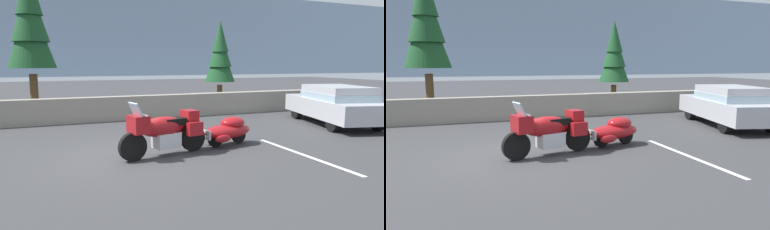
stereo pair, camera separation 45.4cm
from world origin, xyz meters
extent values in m
plane|color=#38383A|center=(0.00, 0.00, 0.00)|extent=(80.00, 80.00, 0.00)
cube|color=gray|center=(0.00, 5.42, 0.47)|extent=(8.00, 0.46, 0.94)
cube|color=gray|center=(8.00, 5.50, 0.47)|extent=(8.00, 0.54, 0.94)
cube|color=#7F93AD|center=(0.00, 95.47, 8.00)|extent=(240.00, 80.00, 16.00)
cylinder|color=black|center=(0.04, -0.47, 0.33)|extent=(0.67, 0.28, 0.66)
cylinder|color=black|center=(1.65, -0.12, 0.33)|extent=(0.67, 0.28, 0.66)
cube|color=silver|center=(0.89, -0.28, 0.38)|extent=(0.68, 0.56, 0.36)
ellipsoid|color=maroon|center=(0.80, -0.31, 0.71)|extent=(1.27, 0.69, 0.48)
cube|color=maroon|center=(0.19, -0.44, 0.83)|extent=(0.46, 0.59, 0.40)
cube|color=#9EB7C6|center=(0.14, -0.45, 1.16)|extent=(0.28, 0.47, 0.34)
cube|color=black|center=(1.09, -0.24, 0.81)|extent=(0.62, 0.47, 0.16)
cube|color=maroon|center=(1.55, -0.14, 0.91)|extent=(0.40, 0.46, 0.28)
cube|color=maroon|center=(1.57, -0.44, 0.63)|extent=(0.43, 0.24, 0.32)
cube|color=maroon|center=(1.44, 0.14, 0.63)|extent=(0.43, 0.24, 0.32)
cylinder|color=silver|center=(0.23, -0.43, 1.06)|extent=(0.19, 0.69, 0.04)
cylinder|color=silver|center=(0.09, -0.46, 0.58)|extent=(0.26, 0.12, 0.54)
cylinder|color=black|center=(2.36, 0.04, 0.22)|extent=(0.45, 0.19, 0.44)
cylinder|color=black|center=(3.17, 0.22, 0.22)|extent=(0.45, 0.19, 0.44)
ellipsoid|color=maroon|center=(2.76, 0.13, 0.38)|extent=(1.61, 0.99, 0.40)
ellipsoid|color=maroon|center=(2.94, 0.17, 0.60)|extent=(0.82, 0.70, 0.32)
cube|color=silver|center=(2.07, -0.02, 0.36)|extent=(0.13, 0.33, 0.24)
ellipsoid|color=maroon|center=(2.43, -0.27, 0.28)|extent=(0.54, 0.25, 0.20)
ellipsoid|color=maroon|center=(2.29, 0.35, 0.28)|extent=(0.54, 0.25, 0.20)
cylinder|color=silver|center=(1.69, -0.11, 0.27)|extent=(0.69, 0.20, 0.05)
cylinder|color=black|center=(7.52, 3.16, 0.34)|extent=(0.39, 0.71, 0.68)
cylinder|color=black|center=(9.02, 2.76, 0.34)|extent=(0.39, 0.71, 0.68)
cylinder|color=black|center=(6.81, 0.46, 0.34)|extent=(0.39, 0.71, 0.68)
cube|color=#B7B7BC|center=(7.91, 1.61, 0.61)|extent=(2.91, 4.82, 0.64)
cube|color=#B7B7BC|center=(7.85, 1.40, 1.17)|extent=(2.18, 2.80, 0.48)
cube|color=#9EB7C6|center=(7.85, 1.40, 1.05)|extent=(2.23, 2.86, 0.24)
cylinder|color=brown|center=(-2.23, 7.27, 0.89)|extent=(0.31, 0.31, 1.78)
cone|color=#194723|center=(-2.23, 7.27, 3.43)|extent=(1.83, 1.83, 2.82)
cone|color=#194723|center=(-2.23, 7.27, 4.28)|extent=(1.42, 1.42, 2.47)
cylinder|color=brown|center=(5.82, 6.69, 0.60)|extent=(0.25, 0.25, 1.20)
cone|color=#194723|center=(5.82, 6.69, 2.31)|extent=(1.42, 1.42, 1.90)
cone|color=#194723|center=(5.82, 6.69, 2.88)|extent=(1.10, 1.10, 1.66)
cone|color=#194723|center=(5.82, 6.69, 3.45)|extent=(0.78, 0.78, 1.42)
cube|color=silver|center=(3.98, -1.50, 0.00)|extent=(0.12, 3.60, 0.01)
camera|label=1|loc=(-1.60, -8.02, 2.18)|focal=32.40mm
camera|label=2|loc=(-1.17, -8.18, 2.18)|focal=32.40mm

